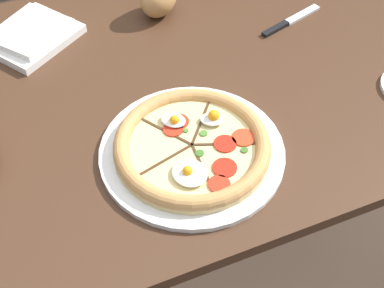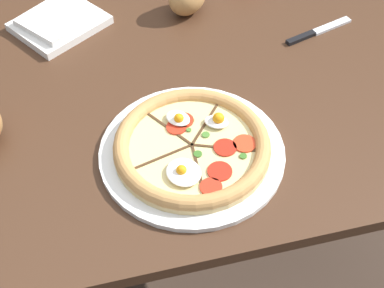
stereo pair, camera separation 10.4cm
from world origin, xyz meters
name	(u,v)px [view 1 (the left image)]	position (x,y,z in m)	size (l,w,h in m)	color
ground_plane	(191,244)	(0.00, 0.00, 0.00)	(12.00, 12.00, 0.00)	#3D2D23
dining_table	(191,108)	(0.00, 0.00, 0.64)	(1.18, 0.91, 0.74)	#422819
pizza	(192,147)	(-0.09, -0.22, 0.76)	(0.37, 0.37, 0.05)	white
napkin_folded	(31,35)	(-0.31, 0.27, 0.76)	(0.27, 0.26, 0.04)	silver
knife_main	(290,21)	(0.31, 0.09, 0.74)	(0.19, 0.07, 0.01)	silver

